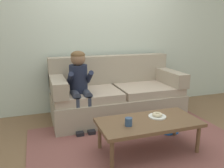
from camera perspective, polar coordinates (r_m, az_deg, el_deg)
The scene contains 10 objects.
ground at distance 3.06m, azimuth 5.40°, elevation -13.66°, with size 10.00×10.00×0.00m, color brown.
wall_back at distance 4.03m, azimuth -2.50°, elevation 13.72°, with size 8.00×0.10×2.80m, color beige.
area_rug at distance 2.86m, azimuth 7.51°, elevation -15.70°, with size 2.63×1.94×0.01m, color brown.
couch at distance 3.68m, azimuth 1.06°, elevation -2.91°, with size 2.04×0.90×0.96m.
coffee_table at distance 2.68m, azimuth 9.13°, elevation -9.81°, with size 1.16×0.58×0.38m.
person_child at distance 3.25m, azimuth -8.13°, elevation 0.55°, with size 0.34×0.58×1.10m.
plate at distance 2.78m, azimuth 11.27°, elevation -7.98°, with size 0.21×0.21×0.01m, color white.
donut at distance 2.77m, azimuth 11.29°, elevation -7.50°, with size 0.12×0.12×0.04m, color beige.
mug at distance 2.49m, azimuth 4.18°, elevation -9.43°, with size 0.08×0.08×0.09m, color #334C72.
toy_controller at distance 3.27m, azimuth 14.64°, elevation -11.71°, with size 0.23×0.09×0.05m.
Camera 1 is at (-1.13, -2.47, 1.41)m, focal length 36.47 mm.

